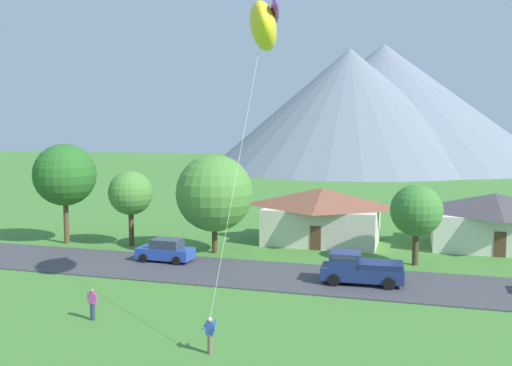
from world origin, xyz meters
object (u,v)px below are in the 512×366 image
object	(u,v)px
tree_center	(65,175)
kite_flyer_with_kite	(264,27)
house_leftmost	(494,220)
house_left_center	(322,214)
tree_right_of_center	(131,193)
tree_near_right	(214,193)
parked_car_blue_mid_west	(166,251)
watcher_person	(92,304)
tree_near_left	(416,211)
pickup_truck_navy_west_side	(360,268)

from	to	relation	value
tree_center	kite_flyer_with_kite	xyz separation A→B (m)	(21.43, -13.04, 9.21)
house_leftmost	house_left_center	distance (m)	14.35
tree_right_of_center	tree_near_right	distance (m)	7.80
tree_near_right	parked_car_blue_mid_west	bearing A→B (deg)	-121.80
tree_right_of_center	watcher_person	xyz separation A→B (m)	(7.14, -17.16, -3.65)
tree_near_right	tree_near_left	bearing A→B (deg)	1.15
house_left_center	parked_car_blue_mid_west	xyz separation A→B (m)	(-10.06, -10.54, -1.63)
house_left_center	tree_right_of_center	xyz separation A→B (m)	(-15.40, -6.04, 2.02)
tree_center	tree_right_of_center	size ratio (longest dim) A/B	1.35
tree_center	kite_flyer_with_kite	distance (m)	26.72
tree_near_left	kite_flyer_with_kite	bearing A→B (deg)	-120.35
tree_near_left	tree_center	bearing A→B (deg)	-179.29
tree_near_right	pickup_truck_navy_west_side	size ratio (longest dim) A/B	1.51
tree_right_of_center	pickup_truck_navy_west_side	bearing A→B (deg)	-18.24
tree_center	tree_near_right	size ratio (longest dim) A/B	1.09
parked_car_blue_mid_west	watcher_person	xyz separation A→B (m)	(1.80, -12.66, 0.01)
house_left_center	watcher_person	bearing A→B (deg)	-109.59
watcher_person	tree_right_of_center	bearing A→B (deg)	112.59
tree_center	house_left_center	bearing A→B (deg)	17.32
tree_center	parked_car_blue_mid_west	distance (m)	13.00
tree_near_right	pickup_truck_navy_west_side	xyz separation A→B (m)	(12.15, -6.00, -3.79)
tree_near_left	tree_near_right	xyz separation A→B (m)	(-15.54, -0.31, 0.82)
tree_near_right	parked_car_blue_mid_west	size ratio (longest dim) A/B	1.87
pickup_truck_navy_west_side	watcher_person	bearing A→B (deg)	-140.37
house_leftmost	house_left_center	size ratio (longest dim) A/B	1.03
tree_near_left	house_left_center	bearing A→B (deg)	141.48
tree_near_left	watcher_person	size ratio (longest dim) A/B	3.55
pickup_truck_navy_west_side	tree_near_left	bearing A→B (deg)	61.80
house_leftmost	kite_flyer_with_kite	bearing A→B (deg)	-123.44
tree_near_left	kite_flyer_with_kite	distance (m)	19.13
house_left_center	tree_right_of_center	distance (m)	16.66
tree_near_left	pickup_truck_navy_west_side	distance (m)	7.75
tree_near_left	parked_car_blue_mid_west	size ratio (longest dim) A/B	1.40
pickup_truck_navy_west_side	watcher_person	world-z (taller)	pickup_truck_navy_west_side
kite_flyer_with_kite	watcher_person	size ratio (longest dim) A/B	9.91
parked_car_blue_mid_west	kite_flyer_with_kite	distance (m)	19.80
tree_center	pickup_truck_navy_west_side	world-z (taller)	tree_center
tree_near_left	tree_near_right	distance (m)	15.56
tree_near_left	tree_right_of_center	size ratio (longest dim) A/B	0.92
tree_near_right	watcher_person	world-z (taller)	tree_near_right
tree_near_right	kite_flyer_with_kite	xyz separation A→B (m)	(7.69, -13.09, 10.35)
pickup_truck_navy_west_side	tree_center	bearing A→B (deg)	167.06
house_leftmost	watcher_person	size ratio (longest dim) A/B	6.42
tree_near_left	tree_center	world-z (taller)	tree_center
house_leftmost	tree_near_left	bearing A→B (deg)	-128.13
tree_near_right	watcher_person	xyz separation A→B (m)	(-0.64, -16.59, -3.98)
house_left_center	tree_near_right	xyz separation A→B (m)	(-7.62, -6.61, 2.36)
house_left_center	tree_near_left	distance (m)	10.23
house_leftmost	parked_car_blue_mid_west	world-z (taller)	house_leftmost
tree_center	kite_flyer_with_kite	bearing A→B (deg)	-31.32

